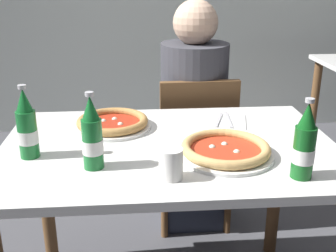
{
  "coord_description": "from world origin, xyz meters",
  "views": [
    {
      "loc": [
        -0.11,
        -1.37,
        1.33
      ],
      "look_at": [
        0.0,
        0.05,
        0.8
      ],
      "focal_mm": 44.49,
      "sensor_mm": 36.0,
      "label": 1
    }
  ],
  "objects_px": {
    "diner_seated": "(193,123)",
    "beer_bottle_right": "(304,145)",
    "pizza_marinara_far": "(113,123)",
    "beer_bottle_left": "(92,137)",
    "dining_table_main": "(169,172)",
    "paper_cup": "(171,164)",
    "chair_behind_table": "(195,145)",
    "pizza_margherita_near": "(225,150)",
    "beer_bottle_center": "(27,127)",
    "napkin_with_cutlery": "(224,120)"
  },
  "relations": [
    {
      "from": "beer_bottle_right",
      "to": "diner_seated",
      "type": "bearing_deg",
      "value": 101.55
    },
    {
      "from": "napkin_with_cutlery",
      "to": "beer_bottle_left",
      "type": "bearing_deg",
      "value": -141.76
    },
    {
      "from": "dining_table_main",
      "to": "beer_bottle_center",
      "type": "height_order",
      "value": "beer_bottle_center"
    },
    {
      "from": "beer_bottle_left",
      "to": "paper_cup",
      "type": "relative_size",
      "value": 2.6
    },
    {
      "from": "pizza_marinara_far",
      "to": "beer_bottle_right",
      "type": "relative_size",
      "value": 1.23
    },
    {
      "from": "beer_bottle_left",
      "to": "beer_bottle_right",
      "type": "distance_m",
      "value": 0.64
    },
    {
      "from": "diner_seated",
      "to": "napkin_with_cutlery",
      "type": "xyz_separation_m",
      "value": [
        0.06,
        -0.44,
        0.17
      ]
    },
    {
      "from": "napkin_with_cutlery",
      "to": "beer_bottle_center",
      "type": "bearing_deg",
      "value": -157.77
    },
    {
      "from": "dining_table_main",
      "to": "pizza_margherita_near",
      "type": "xyz_separation_m",
      "value": [
        0.18,
        -0.11,
        0.13
      ]
    },
    {
      "from": "pizza_margherita_near",
      "to": "beer_bottle_left",
      "type": "height_order",
      "value": "beer_bottle_left"
    },
    {
      "from": "dining_table_main",
      "to": "pizza_margherita_near",
      "type": "distance_m",
      "value": 0.25
    },
    {
      "from": "beer_bottle_right",
      "to": "paper_cup",
      "type": "xyz_separation_m",
      "value": [
        -0.39,
        0.02,
        -0.06
      ]
    },
    {
      "from": "pizza_marinara_far",
      "to": "beer_bottle_left",
      "type": "height_order",
      "value": "beer_bottle_left"
    },
    {
      "from": "paper_cup",
      "to": "napkin_with_cutlery",
      "type": "bearing_deg",
      "value": 61.68
    },
    {
      "from": "diner_seated",
      "to": "beer_bottle_right",
      "type": "bearing_deg",
      "value": -78.45
    },
    {
      "from": "napkin_with_cutlery",
      "to": "chair_behind_table",
      "type": "bearing_deg",
      "value": 98.85
    },
    {
      "from": "chair_behind_table",
      "to": "paper_cup",
      "type": "height_order",
      "value": "chair_behind_table"
    },
    {
      "from": "pizza_marinara_far",
      "to": "beer_bottle_center",
      "type": "distance_m",
      "value": 0.37
    },
    {
      "from": "beer_bottle_left",
      "to": "pizza_margherita_near",
      "type": "bearing_deg",
      "value": 7.14
    },
    {
      "from": "beer_bottle_right",
      "to": "pizza_marinara_far",
      "type": "bearing_deg",
      "value": 141.51
    },
    {
      "from": "beer_bottle_right",
      "to": "beer_bottle_left",
      "type": "bearing_deg",
      "value": 169.52
    },
    {
      "from": "pizza_margherita_near",
      "to": "beer_bottle_center",
      "type": "distance_m",
      "value": 0.66
    },
    {
      "from": "diner_seated",
      "to": "napkin_with_cutlery",
      "type": "height_order",
      "value": "diner_seated"
    },
    {
      "from": "beer_bottle_left",
      "to": "paper_cup",
      "type": "distance_m",
      "value": 0.26
    },
    {
      "from": "beer_bottle_center",
      "to": "pizza_marinara_far",
      "type": "bearing_deg",
      "value": 43.55
    },
    {
      "from": "pizza_margherita_near",
      "to": "beer_bottle_center",
      "type": "height_order",
      "value": "beer_bottle_center"
    },
    {
      "from": "dining_table_main",
      "to": "pizza_margherita_near",
      "type": "height_order",
      "value": "pizza_margherita_near"
    },
    {
      "from": "chair_behind_table",
      "to": "napkin_with_cutlery",
      "type": "xyz_separation_m",
      "value": [
        0.06,
        -0.39,
        0.27
      ]
    },
    {
      "from": "beer_bottle_right",
      "to": "paper_cup",
      "type": "distance_m",
      "value": 0.4
    },
    {
      "from": "chair_behind_table",
      "to": "beer_bottle_left",
      "type": "xyz_separation_m",
      "value": [
        -0.44,
        -0.78,
        0.37
      ]
    },
    {
      "from": "napkin_with_cutlery",
      "to": "paper_cup",
      "type": "distance_m",
      "value": 0.55
    },
    {
      "from": "diner_seated",
      "to": "pizza_marinara_far",
      "type": "relative_size",
      "value": 3.99
    },
    {
      "from": "pizza_marinara_far",
      "to": "beer_bottle_right",
      "type": "distance_m",
      "value": 0.75
    },
    {
      "from": "dining_table_main",
      "to": "pizza_marinara_far",
      "type": "distance_m",
      "value": 0.31
    },
    {
      "from": "beer_bottle_left",
      "to": "diner_seated",
      "type": "bearing_deg",
      "value": 62.37
    },
    {
      "from": "napkin_with_cutlery",
      "to": "diner_seated",
      "type": "bearing_deg",
      "value": 98.16
    },
    {
      "from": "pizza_marinara_far",
      "to": "beer_bottle_left",
      "type": "xyz_separation_m",
      "value": [
        -0.04,
        -0.35,
        0.08
      ]
    },
    {
      "from": "chair_behind_table",
      "to": "beer_bottle_right",
      "type": "relative_size",
      "value": 3.44
    },
    {
      "from": "beer_bottle_center",
      "to": "paper_cup",
      "type": "relative_size",
      "value": 2.6
    },
    {
      "from": "napkin_with_cutlery",
      "to": "pizza_margherita_near",
      "type": "bearing_deg",
      "value": -100.84
    },
    {
      "from": "beer_bottle_left",
      "to": "napkin_with_cutlery",
      "type": "distance_m",
      "value": 0.64
    },
    {
      "from": "paper_cup",
      "to": "pizza_margherita_near",
      "type": "bearing_deg",
      "value": 36.77
    },
    {
      "from": "pizza_marinara_far",
      "to": "beer_bottle_left",
      "type": "distance_m",
      "value": 0.36
    },
    {
      "from": "chair_behind_table",
      "to": "pizza_margherita_near",
      "type": "relative_size",
      "value": 2.6
    },
    {
      "from": "chair_behind_table",
      "to": "beer_bottle_left",
      "type": "bearing_deg",
      "value": 58.73
    },
    {
      "from": "pizza_margherita_near",
      "to": "pizza_marinara_far",
      "type": "height_order",
      "value": "same"
    },
    {
      "from": "dining_table_main",
      "to": "paper_cup",
      "type": "height_order",
      "value": "paper_cup"
    },
    {
      "from": "pizza_margherita_near",
      "to": "beer_bottle_left",
      "type": "bearing_deg",
      "value": -172.86
    },
    {
      "from": "beer_bottle_center",
      "to": "paper_cup",
      "type": "distance_m",
      "value": 0.5
    },
    {
      "from": "pizza_margherita_near",
      "to": "beer_bottle_right",
      "type": "bearing_deg",
      "value": -41.1
    }
  ]
}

